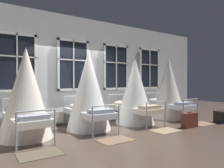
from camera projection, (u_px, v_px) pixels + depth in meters
The scene contains 12 objects.
ground at pixel (87, 129), 6.10m from camera, with size 22.34×22.34×0.00m, color #4C3D33.
back_wall_with_windows at pixel (72, 70), 7.01m from camera, with size 12.17×0.10×3.59m, color silver.
window_bank at pixel (74, 89), 6.92m from camera, with size 8.03×0.10×2.71m.
cot_second at pixel (26, 95), 5.09m from camera, with size 1.30×1.97×2.23m.
cot_third at pixel (89, 91), 6.06m from camera, with size 1.30×1.96×2.32m.
cot_fourth at pixel (135, 92), 6.93m from camera, with size 1.30×1.97×2.18m.
cot_fifth at pixel (168, 89), 7.96m from camera, with size 1.30×1.96×2.29m.
rug_second at pixel (40, 154), 3.94m from camera, with size 0.80×0.56×0.01m, color brown.
rug_third at pixel (115, 140), 4.91m from camera, with size 0.80×0.56×0.01m, color brown.
rug_fourth at pixel (166, 131), 5.87m from camera, with size 0.80×0.56×0.01m, color #8E7A5B.
rug_fifth at pixel (202, 124), 6.83m from camera, with size 0.80×0.56×0.01m, color brown.
suitcase_dark at pixel (190, 120), 6.28m from camera, with size 0.56×0.22×0.47m.
Camera 1 is at (-2.78, -5.46, 1.38)m, focal length 33.40 mm.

